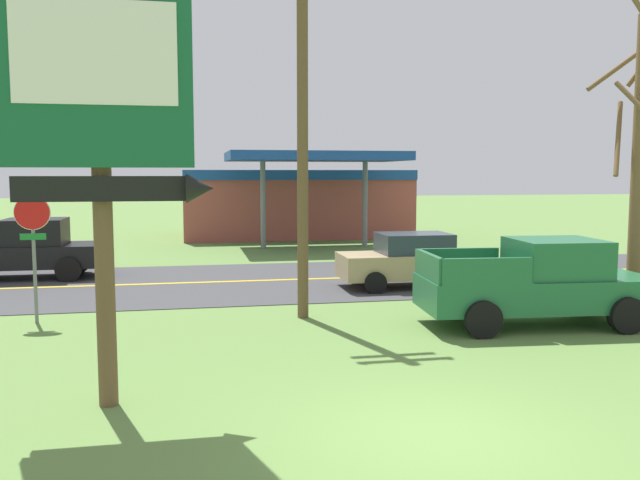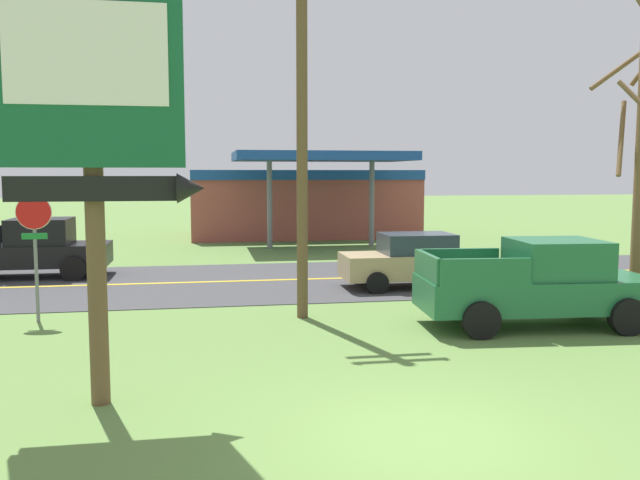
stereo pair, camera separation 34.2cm
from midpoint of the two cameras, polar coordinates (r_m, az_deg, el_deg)
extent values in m
plane|color=#5B7F3D|center=(9.23, 8.97, -16.20)|extent=(180.00, 180.00, 0.00)
cube|color=#3D3D3F|center=(21.52, -3.05, -3.44)|extent=(140.00, 8.00, 0.02)
cube|color=gold|center=(21.51, -3.05, -3.40)|extent=(126.00, 0.20, 0.01)
cylinder|color=brown|center=(10.19, -19.08, 3.99)|extent=(0.28, 0.28, 6.37)
cube|color=#145633|center=(10.10, -19.53, 13.13)|extent=(2.64, 0.16, 2.55)
cube|color=white|center=(10.05, -19.66, 14.92)|extent=(2.22, 0.03, 1.43)
cube|color=black|center=(10.01, -19.22, 4.16)|extent=(2.38, 0.12, 0.36)
cone|color=black|center=(9.91, -11.23, 4.36)|extent=(0.40, 0.44, 0.44)
cylinder|color=slate|center=(16.67, -23.76, -2.82)|extent=(0.08, 0.08, 2.20)
cylinder|color=red|center=(16.50, -23.98, 2.16)|extent=(0.76, 0.03, 0.76)
cylinder|color=white|center=(16.52, -23.97, 2.16)|extent=(0.80, 0.01, 0.80)
cube|color=#19722D|center=(16.54, -23.90, 0.25)|extent=(0.56, 0.03, 0.14)
cylinder|color=brown|center=(15.72, -2.14, 9.81)|extent=(0.26, 0.26, 9.11)
cylinder|color=brown|center=(18.27, 25.22, 5.82)|extent=(0.40, 0.40, 7.28)
cylinder|color=brown|center=(19.27, 24.02, 13.59)|extent=(1.94, 0.24, 1.41)
cylinder|color=brown|center=(18.31, 23.67, 7.98)|extent=(0.78, 0.98, 1.92)
cylinder|color=brown|center=(17.93, 24.84, 10.74)|extent=(0.63, 0.94, 1.05)
cube|color=#A84C42|center=(36.74, -2.47, 3.18)|extent=(12.00, 6.00, 3.60)
cube|color=#19478C|center=(33.69, -1.69, 5.59)|extent=(12.00, 0.12, 0.50)
cube|color=#19478C|center=(30.80, -0.78, 7.16)|extent=(8.00, 5.00, 0.40)
cylinder|color=slate|center=(30.47, -5.22, 3.20)|extent=(0.24, 0.24, 4.20)
cylinder|color=slate|center=(31.34, 3.56, 3.28)|extent=(0.24, 0.24, 4.20)
cube|color=#1E6038|center=(15.80, 17.41, -4.29)|extent=(5.33, 2.34, 0.72)
cube|color=#1E6038|center=(15.88, 18.97, -1.44)|extent=(2.03, 1.94, 0.84)
cube|color=#28333D|center=(16.29, 21.79, -1.37)|extent=(0.22, 1.66, 0.71)
cube|color=#1E6038|center=(16.00, 11.13, -1.69)|extent=(1.95, 0.26, 0.56)
cube|color=#1E6038|center=(14.28, 13.42, -2.63)|extent=(1.95, 0.26, 0.56)
cube|color=#1E6038|center=(14.85, 8.65, -2.22)|extent=(0.26, 1.88, 0.56)
cylinder|color=black|center=(17.43, 20.89, -4.68)|extent=(0.82, 0.34, 0.80)
cylinder|color=black|center=(15.76, 24.22, -5.89)|extent=(0.82, 0.34, 0.80)
cylinder|color=black|center=(16.19, 10.70, -5.18)|extent=(0.82, 0.34, 0.80)
cylinder|color=black|center=(14.38, 13.08, -6.62)|extent=(0.82, 0.34, 0.80)
cube|color=black|center=(23.84, -24.59, -1.24)|extent=(5.20, 1.96, 0.72)
cube|color=black|center=(23.66, -23.61, 0.66)|extent=(1.90, 1.80, 0.84)
cube|color=#28333D|center=(23.49, -21.49, 0.70)|extent=(0.10, 1.66, 0.71)
cylinder|color=black|center=(24.52, -20.36, -1.74)|extent=(0.80, 0.28, 0.80)
cylinder|color=black|center=(22.60, -21.14, -2.38)|extent=(0.80, 0.28, 0.80)
cube|color=tan|center=(20.24, 7.14, -2.14)|extent=(4.20, 1.76, 0.72)
cube|color=#2D3842|center=(20.21, 7.57, -0.27)|extent=(2.10, 1.56, 0.60)
cylinder|color=black|center=(19.09, 4.24, -3.68)|extent=(0.64, 0.24, 0.64)
cylinder|color=black|center=(20.77, 2.95, -2.90)|extent=(0.64, 0.24, 0.64)
cylinder|color=black|center=(19.93, 11.49, -3.38)|extent=(0.64, 0.24, 0.64)
cylinder|color=black|center=(21.55, 9.69, -2.66)|extent=(0.64, 0.24, 0.64)
camera|label=1|loc=(0.17, -90.60, -0.06)|focal=37.38mm
camera|label=2|loc=(0.17, 89.40, 0.06)|focal=37.38mm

